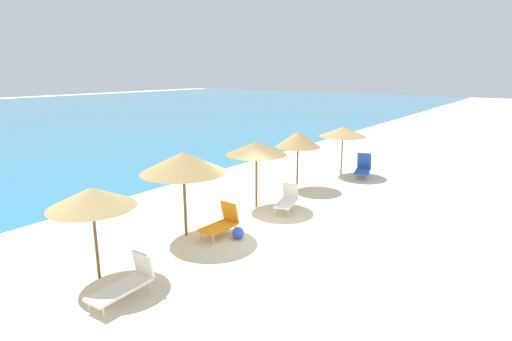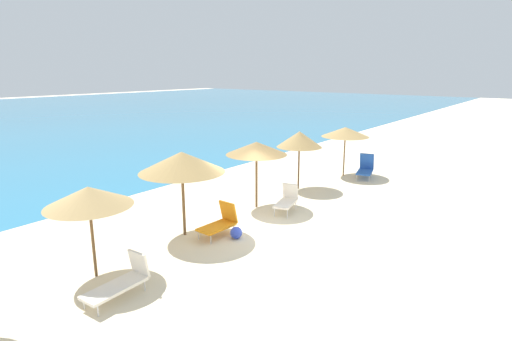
% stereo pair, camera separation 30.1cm
% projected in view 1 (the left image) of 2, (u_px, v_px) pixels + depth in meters
% --- Properties ---
extents(ground_plane, '(160.00, 160.00, 0.00)m').
position_uv_depth(ground_plane, '(261.00, 229.00, 13.71)').
color(ground_plane, beige).
extents(beach_umbrella_1, '(2.14, 2.14, 2.39)m').
position_uv_depth(beach_umbrella_1, '(92.00, 198.00, 10.01)').
color(beach_umbrella_1, brown).
rests_on(beach_umbrella_1, ground_plane).
extents(beach_umbrella_2, '(2.67, 2.67, 2.72)m').
position_uv_depth(beach_umbrella_2, '(183.00, 163.00, 12.65)').
color(beach_umbrella_2, brown).
rests_on(beach_umbrella_2, ground_plane).
extents(beach_umbrella_3, '(2.31, 2.31, 2.56)m').
position_uv_depth(beach_umbrella_3, '(256.00, 148.00, 15.39)').
color(beach_umbrella_3, brown).
rests_on(beach_umbrella_3, ground_plane).
extents(beach_umbrella_4, '(1.99, 1.99, 2.58)m').
position_uv_depth(beach_umbrella_4, '(298.00, 139.00, 17.92)').
color(beach_umbrella_4, brown).
rests_on(beach_umbrella_4, ground_plane).
extents(beach_umbrella_5, '(2.33, 2.33, 2.44)m').
position_uv_depth(beach_umbrella_5, '(343.00, 132.00, 20.32)').
color(beach_umbrella_5, brown).
rests_on(beach_umbrella_5, ground_plane).
extents(lounge_chair_0, '(1.31, 0.70, 1.03)m').
position_uv_depth(lounge_chair_0, '(222.00, 222.00, 13.12)').
color(lounge_chair_0, orange).
rests_on(lounge_chair_0, ground_plane).
extents(lounge_chair_1, '(1.59, 0.67, 0.94)m').
position_uv_depth(lounge_chair_1, '(126.00, 282.00, 9.50)').
color(lounge_chair_1, white).
rests_on(lounge_chair_1, ground_plane).
extents(lounge_chair_3, '(1.51, 1.01, 1.15)m').
position_uv_depth(lounge_chair_3, '(363.00, 168.00, 20.36)').
color(lounge_chair_3, blue).
rests_on(lounge_chair_3, ground_plane).
extents(lounge_chair_4, '(1.43, 0.92, 0.99)m').
position_uv_depth(lounge_chair_4, '(287.00, 200.00, 15.34)').
color(lounge_chair_4, white).
rests_on(lounge_chair_4, ground_plane).
extents(beach_ball, '(0.38, 0.38, 0.38)m').
position_uv_depth(beach_ball, '(238.00, 233.00, 12.90)').
color(beach_ball, blue).
rests_on(beach_ball, ground_plane).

